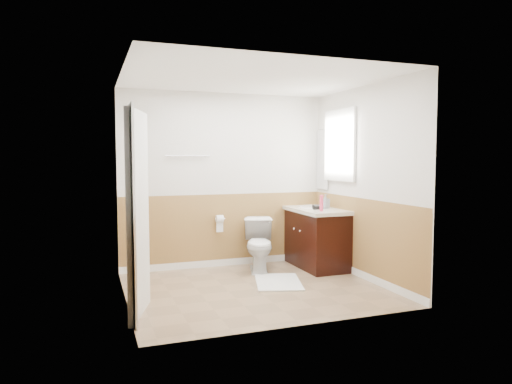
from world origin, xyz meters
name	(u,v)px	position (x,y,z in m)	size (l,w,h in m)	color
floor	(255,289)	(0.00, 0.00, 0.00)	(3.00, 3.00, 0.00)	#8C7051
ceiling	(255,78)	(0.00, 0.00, 2.50)	(3.00, 3.00, 0.00)	white
wall_back	(225,180)	(0.00, 1.30, 1.25)	(3.00, 3.00, 0.00)	silver
wall_front	(303,193)	(0.00, -1.30, 1.25)	(3.00, 3.00, 0.00)	silver
wall_left	(124,188)	(-1.50, 0.00, 1.25)	(3.00, 3.00, 0.00)	silver
wall_right	(364,183)	(1.50, 0.00, 1.25)	(3.00, 3.00, 0.00)	silver
wainscot_back	(225,232)	(0.00, 1.29, 0.50)	(3.00, 3.00, 0.00)	#A17840
wainscot_front	(302,273)	(0.00, -1.29, 0.50)	(3.00, 3.00, 0.00)	#A17840
wainscot_left	(127,257)	(-1.49, 0.00, 0.50)	(2.60, 2.60, 0.00)	#A17840
wainscot_right	(362,240)	(1.49, 0.00, 0.50)	(2.60, 2.60, 0.00)	#A17840
toilet	(259,245)	(0.36, 0.84, 0.36)	(0.40, 0.71, 0.72)	white
bath_mat	(278,282)	(0.36, 0.15, 0.01)	(0.55, 0.80, 0.02)	white
vanity_cabinet	(316,239)	(1.21, 0.78, 0.40)	(0.55, 1.10, 0.80)	black
vanity_knob_left	(300,231)	(0.91, 0.68, 0.55)	(0.03, 0.03, 0.03)	silver
vanity_knob_right	(294,229)	(0.91, 0.88, 0.55)	(0.03, 0.03, 0.03)	silver
countertop	(316,210)	(1.20, 0.78, 0.83)	(0.60, 1.15, 0.05)	silver
sink_basin	(311,207)	(1.21, 0.93, 0.86)	(0.36, 0.36, 0.02)	white
faucet	(322,202)	(1.39, 0.93, 0.92)	(0.02, 0.02, 0.14)	#B4B4BB
lotion_bottle	(321,203)	(1.11, 0.43, 0.96)	(0.05, 0.05, 0.22)	#DC395D
soap_dispenser	(325,201)	(1.33, 0.73, 0.95)	(0.09, 0.09, 0.21)	gray
hair_dryer_body	(318,207)	(1.16, 0.64, 0.89)	(0.07, 0.07, 0.14)	black
hair_dryer_handle	(315,209)	(1.13, 0.65, 0.86)	(0.03, 0.03, 0.07)	black
mirror_panel	(322,159)	(1.48, 1.10, 1.55)	(0.02, 0.35, 0.90)	silver
window_frame	(340,145)	(1.47, 0.59, 1.75)	(0.04, 0.80, 1.00)	white
window_glass	(341,145)	(1.49, 0.59, 1.75)	(0.01, 0.70, 0.90)	white
door	(138,214)	(-1.40, -0.45, 1.02)	(0.05, 0.80, 2.04)	white
door_frame	(130,213)	(-1.48, -0.45, 1.03)	(0.02, 0.92, 2.10)	white
door_knob	(141,216)	(-1.34, -0.12, 0.95)	(0.06, 0.06, 0.06)	silver
towel_bar	(188,156)	(-0.55, 1.25, 1.60)	(0.02, 0.02, 0.62)	silver
tp_holder_bar	(220,219)	(-0.10, 1.23, 0.70)	(0.02, 0.02, 0.14)	silver
tp_roll	(220,219)	(-0.10, 1.23, 0.70)	(0.11, 0.11, 0.10)	white
tp_sheet	(220,227)	(-0.10, 1.23, 0.59)	(0.10, 0.01, 0.16)	white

